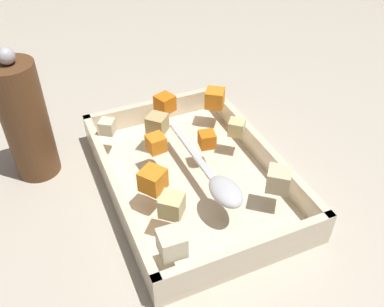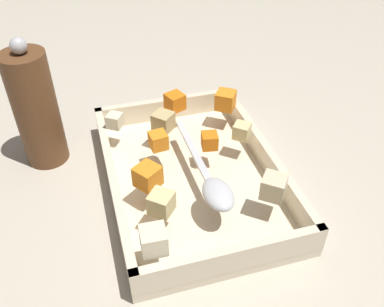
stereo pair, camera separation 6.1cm
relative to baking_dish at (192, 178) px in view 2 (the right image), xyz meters
The scene contains 15 objects.
ground_plane 0.02m from the baking_dish, 93.18° to the right, with size 4.00×4.00×0.00m, color #BCB29E.
baking_dish is the anchor object (origin of this frame).
carrot_chunk_corner_se 0.06m from the baking_dish, 120.53° to the left, with size 0.02×0.02×0.02m, color orange.
carrot_chunk_far_left 0.16m from the baking_dish, 141.14° to the left, with size 0.03×0.03×0.03m, color orange.
carrot_chunk_under_handle 0.10m from the baking_dish, 63.61° to the right, with size 0.03×0.03×0.03m, color orange.
carrot_chunk_near_spoon 0.08m from the baking_dish, 134.76° to the right, with size 0.03×0.03×0.03m, color orange.
carrot_chunk_corner_nw 0.15m from the baking_dish, behind, with size 0.03×0.03×0.03m, color orange.
potato_chunk_mid_left 0.12m from the baking_dish, 36.77° to the right, with size 0.03×0.03×0.03m, color #E0CC89.
potato_chunk_near_left 0.10m from the baking_dish, 165.00° to the right, with size 0.03×0.03×0.03m, color tan.
potato_chunk_mid_right 0.16m from the baking_dish, 139.62° to the right, with size 0.02×0.02×0.02m, color beige.
potato_chunk_corner_sw 0.11m from the baking_dish, 108.09° to the left, with size 0.02×0.02×0.02m, color #E0CC89.
potato_chunk_back_center 0.14m from the baking_dish, 38.66° to the left, with size 0.03×0.03×0.03m, color beige.
potato_chunk_center 0.18m from the baking_dish, 31.37° to the right, with size 0.03×0.03×0.03m, color beige.
serving_spoon 0.09m from the baking_dish, ahead, with size 0.21×0.04×0.02m.
pepper_mill 0.26m from the baking_dish, 122.01° to the right, with size 0.07×0.07×0.21m.
Camera 2 is at (0.46, -0.12, 0.46)m, focal length 39.77 mm.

